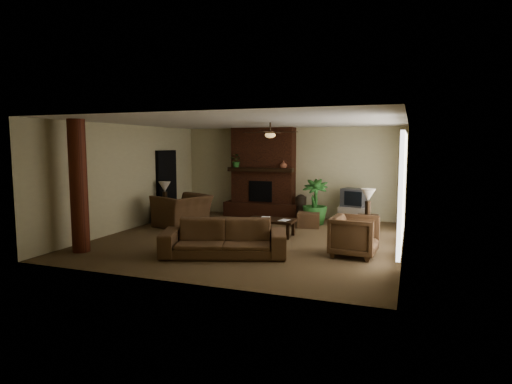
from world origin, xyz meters
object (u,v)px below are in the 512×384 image
at_px(tv_stand, 353,215).
at_px(ottoman, 308,220).
at_px(floor_plant, 315,212).
at_px(sofa, 224,232).
at_px(lamp_right, 368,197).
at_px(lamp_left, 165,188).
at_px(side_table_left, 164,213).
at_px(log_column, 79,186).
at_px(floor_vase, 301,205).
at_px(armchair_left, 182,205).
at_px(armchair_right, 355,234).
at_px(side_table_right, 368,226).
at_px(coffee_table, 271,221).

bearing_deg(tv_stand, ottoman, -142.45).
relative_size(ottoman, floor_plant, 0.46).
height_order(sofa, lamp_right, lamp_right).
bearing_deg(floor_plant, lamp_left, -164.35).
height_order(side_table_left, lamp_left, lamp_left).
distance_m(log_column, lamp_right, 6.65).
relative_size(sofa, lamp_right, 3.88).
xyz_separation_m(floor_vase, floor_plant, (0.57, -0.64, -0.07)).
relative_size(armchair_left, armchair_right, 1.48).
relative_size(side_table_right, lamp_right, 0.85).
distance_m(log_column, floor_plant, 6.34).
height_order(coffee_table, lamp_right, lamp_right).
distance_m(armchair_right, side_table_right, 1.91).
relative_size(armchair_right, ottoman, 1.52).
bearing_deg(side_table_right, side_table_left, 179.52).
bearing_deg(tv_stand, log_column, -135.61).
height_order(coffee_table, ottoman, coffee_table).
xyz_separation_m(armchair_right, lamp_right, (0.07, 1.94, 0.55)).
relative_size(sofa, armchair_right, 2.77).
bearing_deg(side_table_right, lamp_right, 109.07).
bearing_deg(side_table_left, armchair_left, -23.53).
distance_m(armchair_left, lamp_right, 5.02).
distance_m(log_column, armchair_right, 5.84).
bearing_deg(lamp_left, side_table_left, -90.00).
bearing_deg(tv_stand, sofa, -115.97).
height_order(side_table_left, lamp_right, lamp_right).
height_order(sofa, ottoman, sofa).
height_order(log_column, lamp_right, log_column).
xyz_separation_m(armchair_left, floor_vase, (2.83, 2.22, -0.16)).
xyz_separation_m(log_column, armchair_left, (0.60, 3.23, -0.81)).
bearing_deg(log_column, side_table_right, 32.16).
xyz_separation_m(floor_plant, side_table_left, (-4.20, -1.23, -0.09)).
height_order(coffee_table, floor_plant, floor_plant).
height_order(ottoman, lamp_left, lamp_left).
height_order(floor_vase, floor_plant, floor_vase).
xyz_separation_m(log_column, side_table_right, (5.61, 3.53, -1.12)).
bearing_deg(armchair_right, side_table_right, 1.66).
bearing_deg(coffee_table, side_table_left, 168.80).
bearing_deg(lamp_right, tv_stand, 108.06).
bearing_deg(sofa, coffee_table, 62.84).
xyz_separation_m(armchair_left, lamp_right, (4.99, 0.34, 0.41)).
distance_m(sofa, side_table_right, 3.83).
bearing_deg(sofa, ottoman, 56.99).
xyz_separation_m(armchair_right, lamp_left, (-5.72, 2.00, 0.55)).
xyz_separation_m(armchair_left, armchair_right, (4.92, -1.60, -0.13)).
relative_size(floor_vase, lamp_right, 1.18).
relative_size(coffee_table, side_table_left, 2.18).
xyz_separation_m(tv_stand, floor_plant, (-1.04, -0.46, 0.11)).
bearing_deg(floor_vase, ottoman, -65.60).
bearing_deg(armchair_right, sofa, 113.91).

